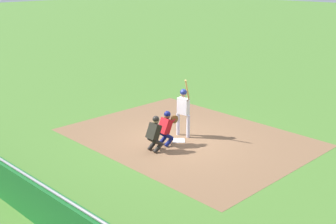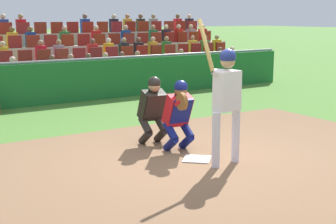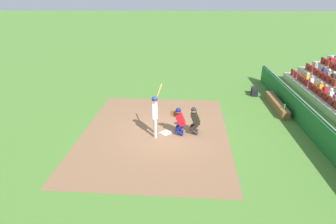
{
  "view_description": "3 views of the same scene",
  "coord_description": "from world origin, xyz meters",
  "px_view_note": "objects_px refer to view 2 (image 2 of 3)",
  "views": [
    {
      "loc": [
        10.17,
        -11.05,
        5.95
      ],
      "look_at": [
        0.18,
        -0.76,
        1.34
      ],
      "focal_mm": 46.45,
      "sensor_mm": 36.0,
      "label": 1
    },
    {
      "loc": [
        4.89,
        6.37,
        2.37
      ],
      "look_at": [
        0.39,
        -0.28,
        0.81
      ],
      "focal_mm": 53.48,
      "sensor_mm": 36.0,
      "label": 2
    },
    {
      "loc": [
        -11.67,
        -0.59,
        6.07
      ],
      "look_at": [
        0.0,
        -0.09,
        1.05
      ],
      "focal_mm": 30.7,
      "sensor_mm": 36.0,
      "label": 3
    }
  ],
  "objects_px": {
    "batter_at_plate": "(226,93)",
    "catcher_crouching": "(179,112)",
    "home_plate_umpire": "(153,107)",
    "home_plate_marker": "(197,159)"
  },
  "relations": [
    {
      "from": "batter_at_plate",
      "to": "home_plate_umpire",
      "type": "relative_size",
      "value": 1.79
    },
    {
      "from": "batter_at_plate",
      "to": "home_plate_umpire",
      "type": "height_order",
      "value": "batter_at_plate"
    },
    {
      "from": "home_plate_marker",
      "to": "catcher_crouching",
      "type": "height_order",
      "value": "catcher_crouching"
    },
    {
      "from": "batter_at_plate",
      "to": "home_plate_umpire",
      "type": "xyz_separation_m",
      "value": [
        0.26,
        -1.75,
        -0.46
      ]
    },
    {
      "from": "catcher_crouching",
      "to": "batter_at_plate",
      "type": "bearing_deg",
      "value": 98.19
    },
    {
      "from": "catcher_crouching",
      "to": "home_plate_umpire",
      "type": "height_order",
      "value": "home_plate_umpire"
    },
    {
      "from": "batter_at_plate",
      "to": "catcher_crouching",
      "type": "distance_m",
      "value": 1.17
    },
    {
      "from": "batter_at_plate",
      "to": "catcher_crouching",
      "type": "xyz_separation_m",
      "value": [
        0.15,
        -1.07,
        -0.45
      ]
    },
    {
      "from": "home_plate_marker",
      "to": "batter_at_plate",
      "type": "bearing_deg",
      "value": 113.8
    },
    {
      "from": "home_plate_marker",
      "to": "catcher_crouching",
      "type": "distance_m",
      "value": 0.93
    }
  ]
}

